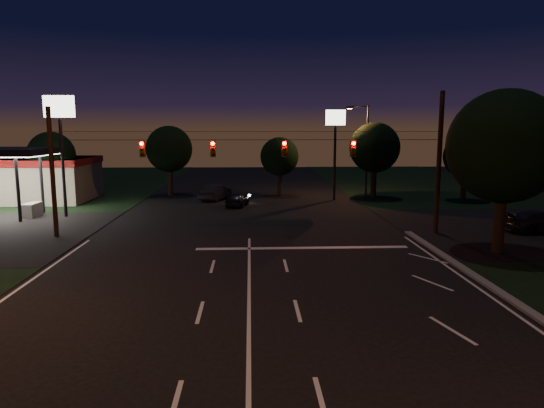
{
  "coord_description": "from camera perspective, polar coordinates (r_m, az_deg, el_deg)",
  "views": [
    {
      "loc": [
        0.08,
        -15.08,
        6.67
      ],
      "look_at": [
        1.15,
        8.5,
        3.0
      ],
      "focal_mm": 32.0,
      "sensor_mm": 36.0,
      "label": 1
    }
  ],
  "objects": [
    {
      "name": "pole_sign_left_near",
      "position": [
        39.67,
        -23.66,
        8.55
      ],
      "size": [
        2.2,
        0.3,
        9.1
      ],
      "color": "black",
      "rests_on": "ground"
    },
    {
      "name": "utility_pole_right",
      "position": [
        33.04,
        18.65,
        -3.28
      ],
      "size": [
        0.3,
        0.3,
        9.0
      ],
      "primitive_type": "cylinder",
      "color": "black",
      "rests_on": "ground"
    },
    {
      "name": "signal_span",
      "position": [
        30.07,
        -2.76,
        6.6
      ],
      "size": [
        24.0,
        0.4,
        1.56
      ],
      "color": "black",
      "rests_on": "ground"
    },
    {
      "name": "tree_far_e",
      "position": [
        48.55,
        21.76,
        5.2
      ],
      "size": [
        4.0,
        4.0,
        6.18
      ],
      "color": "black",
      "rests_on": "ground"
    },
    {
      "name": "car_oncoming_b",
      "position": [
        46.19,
        -6.63,
        1.38
      ],
      "size": [
        2.92,
        4.66,
        1.45
      ],
      "primitive_type": "imported",
      "rotation": [
        0.0,
        0.0,
        2.8
      ],
      "color": "black",
      "rests_on": "ground"
    },
    {
      "name": "car_oncoming_a",
      "position": [
        42.18,
        -4.11,
        0.56
      ],
      "size": [
        2.23,
        3.82,
        1.22
      ],
      "primitive_type": "imported",
      "rotation": [
        0.0,
        0.0,
        2.91
      ],
      "color": "black",
      "rests_on": "ground"
    },
    {
      "name": "tree_far_a",
      "position": [
        48.73,
        -24.45,
        5.21
      ],
      "size": [
        4.2,
        4.2,
        6.42
      ],
      "color": "black",
      "rests_on": "ground"
    },
    {
      "name": "gas_station",
      "position": [
        50.67,
        -28.28,
        2.93
      ],
      "size": [
        14.2,
        16.1,
        5.25
      ],
      "color": "gray",
      "rests_on": "ground"
    },
    {
      "name": "tree_far_d",
      "position": [
        47.77,
        11.97,
        6.44
      ],
      "size": [
        4.8,
        4.8,
        7.3
      ],
      "color": "black",
      "rests_on": "ground"
    },
    {
      "name": "tree_far_b",
      "position": [
        49.91,
        -11.95,
        6.29
      ],
      "size": [
        4.6,
        4.6,
        6.98
      ],
      "color": "black",
      "rests_on": "ground"
    },
    {
      "name": "tree_far_c",
      "position": [
        48.36,
        0.9,
        5.55
      ],
      "size": [
        3.8,
        3.8,
        5.86
      ],
      "color": "black",
      "rests_on": "ground"
    },
    {
      "name": "utility_pole_left",
      "position": [
        33.1,
        -23.98,
        -3.57
      ],
      "size": [
        0.28,
        0.28,
        8.0
      ],
      "primitive_type": "cylinder",
      "color": "black",
      "rests_on": "ground"
    },
    {
      "name": "pole_sign_right",
      "position": [
        45.77,
        7.45,
        8.23
      ],
      "size": [
        1.8,
        0.3,
        8.4
      ],
      "color": "black",
      "rests_on": "ground"
    },
    {
      "name": "ground",
      "position": [
        16.49,
        -2.74,
        -15.03
      ],
      "size": [
        140.0,
        140.0,
        0.0
      ],
      "primitive_type": "plane",
      "color": "black",
      "rests_on": "ground"
    },
    {
      "name": "tree_right_near",
      "position": [
        28.62,
        25.58,
        5.99
      ],
      "size": [
        6.0,
        6.0,
        8.76
      ],
      "color": "black",
      "rests_on": "ground"
    },
    {
      "name": "street_light_right_far",
      "position": [
        48.41,
        10.82,
        6.99
      ],
      "size": [
        2.2,
        0.35,
        9.0
      ],
      "color": "black",
      "rests_on": "ground"
    },
    {
      "name": "stop_bar",
      "position": [
        27.56,
        3.58,
        -5.17
      ],
      "size": [
        12.0,
        0.5,
        0.01
      ],
      "primitive_type": "cube",
      "color": "silver",
      "rests_on": "ground"
    }
  ]
}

